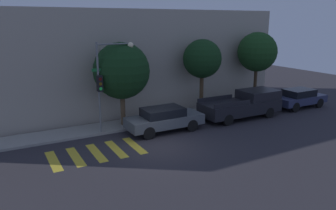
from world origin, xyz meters
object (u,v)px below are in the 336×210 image
Objects in this scene: sedan_middle at (299,98)px; pickup_truck at (244,104)px; tree_midblock at (202,59)px; sedan_near_corner at (164,119)px; traffic_light_pole at (107,75)px; tree_far_end at (257,52)px; tree_near_corner at (122,71)px.

pickup_truck is at bearing 180.00° from sedan_middle.
tree_midblock is (-2.14, 2.04, 2.98)m from pickup_truck.
sedan_middle is at bearing -0.00° from sedan_near_corner.
tree_far_end is at bearing 3.66° from traffic_light_pole.
tree_near_corner reaches higher than sedan_near_corner.
tree_near_corner is (-13.49, 2.04, 2.75)m from sedan_middle.
traffic_light_pole is 1.41m from tree_near_corner.
pickup_truck is 1.09× the size of tree_near_corner.
pickup_truck is at bearing -43.63° from tree_midblock.
tree_near_corner is 5.88m from tree_midblock.
tree_near_corner is at bearing -180.00° from tree_midblock.
traffic_light_pole is at bearing 172.12° from pickup_truck.
traffic_light_pole reaches higher than pickup_truck.
pickup_truck is 1.35× the size of sedan_middle.
sedan_middle is 0.75× the size of tree_far_end.
sedan_middle is 4.76m from tree_far_end.
sedan_middle is (14.67, -1.27, -2.72)m from traffic_light_pole.
sedan_near_corner reaches higher than sedan_middle.
sedan_near_corner is 9.85m from tree_far_end.
tree_far_end is (12.03, 0.77, 0.68)m from traffic_light_pole.
sedan_middle is 8.50m from tree_midblock.
tree_near_corner is (1.18, 0.77, 0.03)m from traffic_light_pole.
pickup_truck is 4.20m from tree_midblock.
tree_far_end is (10.85, 0.00, 0.65)m from tree_near_corner.
sedan_near_corner is at bearing -22.94° from traffic_light_pole.
sedan_near_corner is at bearing 180.00° from sedan_middle.
sedan_middle is at bearing -8.60° from tree_near_corner.
sedan_near_corner is 0.82× the size of tree_far_end.
tree_midblock reaches higher than sedan_near_corner.
traffic_light_pole reaches higher than sedan_near_corner.
tree_near_corner is at bearing 165.70° from pickup_truck.
pickup_truck is (9.18, -1.27, -2.56)m from traffic_light_pole.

